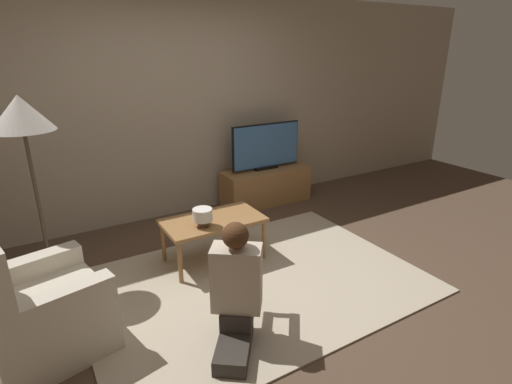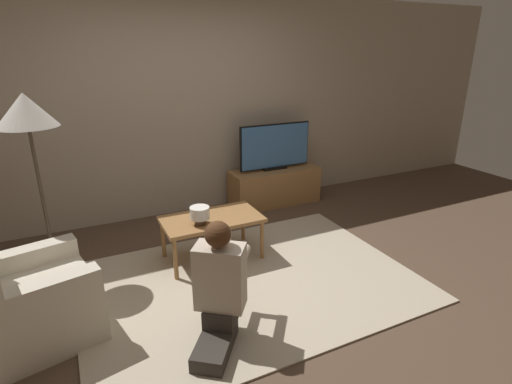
{
  "view_description": "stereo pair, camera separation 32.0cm",
  "coord_description": "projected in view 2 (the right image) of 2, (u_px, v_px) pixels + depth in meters",
  "views": [
    {
      "loc": [
        -1.58,
        -2.64,
        1.99
      ],
      "look_at": [
        0.32,
        0.54,
        0.64
      ],
      "focal_mm": 28.0,
      "sensor_mm": 36.0,
      "label": 1
    },
    {
      "loc": [
        -1.3,
        -2.79,
        1.99
      ],
      "look_at": [
        0.32,
        0.54,
        0.64
      ],
      "focal_mm": 28.0,
      "sensor_mm": 36.0,
      "label": 2
    }
  ],
  "objects": [
    {
      "name": "table_lamp",
      "position": [
        200.0,
        214.0,
        3.65
      ],
      "size": [
        0.18,
        0.18,
        0.17
      ],
      "color": "#4C3823",
      "rests_on": "coffee_table"
    },
    {
      "name": "wall_back",
      "position": [
        181.0,
        108.0,
        4.76
      ],
      "size": [
        10.0,
        0.06,
        2.6
      ],
      "color": "tan",
      "rests_on": "ground_plane"
    },
    {
      "name": "tv",
      "position": [
        275.0,
        147.0,
        5.14
      ],
      "size": [
        0.98,
        0.08,
        0.6
      ],
      "color": "black",
      "rests_on": "tv_stand"
    },
    {
      "name": "coffee_table",
      "position": [
        212.0,
        222.0,
        3.85
      ],
      "size": [
        0.94,
        0.53,
        0.45
      ],
      "color": "olive",
      "rests_on": "ground_plane"
    },
    {
      "name": "tv_stand",
      "position": [
        275.0,
        186.0,
        5.32
      ],
      "size": [
        1.19,
        0.42,
        0.48
      ],
      "color": "olive",
      "rests_on": "ground_plane"
    },
    {
      "name": "ground_plane",
      "position": [
        250.0,
        283.0,
        3.58
      ],
      "size": [
        10.0,
        10.0,
        0.0
      ],
      "primitive_type": "plane",
      "color": "brown"
    },
    {
      "name": "person_kneeling",
      "position": [
        220.0,
        285.0,
        2.75
      ],
      "size": [
        0.68,
        0.79,
        0.91
      ],
      "rotation": [
        0.0,
        0.0,
        2.5
      ],
      "color": "#332D28",
      "rests_on": "rug"
    },
    {
      "name": "armchair",
      "position": [
        32.0,
        301.0,
        2.79
      ],
      "size": [
        0.86,
        0.85,
        0.97
      ],
      "rotation": [
        0.0,
        0.0,
        1.79
      ],
      "color": "beige",
      "rests_on": "ground_plane"
    },
    {
      "name": "rug",
      "position": [
        250.0,
        282.0,
        3.57
      ],
      "size": [
        2.88,
        2.04,
        0.02
      ],
      "color": "#BCAD93",
      "rests_on": "ground_plane"
    },
    {
      "name": "floor_lamp",
      "position": [
        27.0,
        118.0,
        3.22
      ],
      "size": [
        0.48,
        0.48,
        1.65
      ],
      "color": "#4C4233",
      "rests_on": "ground_plane"
    }
  ]
}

